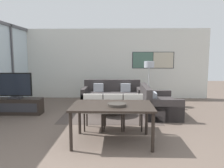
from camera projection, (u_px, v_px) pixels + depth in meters
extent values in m
plane|color=brown|center=(99.00, 161.00, 3.56)|extent=(24.00, 24.00, 0.00)
cube|color=silver|center=(111.00, 64.00, 8.85)|extent=(7.82, 0.06, 2.80)
cube|color=#2D2D33|center=(153.00, 60.00, 8.74)|extent=(1.67, 0.01, 0.66)
cube|color=#4C7060|center=(143.00, 60.00, 8.75)|extent=(0.80, 0.02, 0.62)
cube|color=beige|center=(163.00, 60.00, 8.72)|extent=(0.80, 0.02, 0.62)
cube|color=#515156|center=(13.00, 65.00, 7.58)|extent=(0.07, 0.08, 2.80)
cube|color=#473D38|center=(110.00, 114.00, 6.45)|extent=(2.76, 2.07, 0.01)
cube|color=black|center=(16.00, 106.00, 6.47)|extent=(1.52, 0.43, 0.47)
cube|color=#2D2D33|center=(13.00, 108.00, 6.25)|extent=(1.40, 0.01, 0.26)
cube|color=#2D2D33|center=(16.00, 98.00, 6.44)|extent=(0.36, 0.20, 0.05)
cube|color=#2D2D33|center=(16.00, 95.00, 6.43)|extent=(0.06, 0.03, 0.08)
cube|color=black|center=(15.00, 84.00, 6.39)|extent=(0.98, 0.04, 0.69)
cube|color=black|center=(15.00, 85.00, 6.36)|extent=(0.91, 0.01, 0.62)
cube|color=#383333|center=(112.00, 99.00, 7.74)|extent=(2.07, 0.99, 0.42)
cube|color=#383333|center=(112.00, 91.00, 8.13)|extent=(2.07, 0.16, 0.84)
cube|color=#383333|center=(85.00, 96.00, 7.76)|extent=(0.14, 0.99, 0.60)
cube|color=#383333|center=(139.00, 96.00, 7.70)|extent=(0.14, 0.99, 0.60)
cube|color=#B2B7C1|center=(99.00, 88.00, 7.94)|extent=(0.36, 0.12, 0.30)
cube|color=#B2B7C1|center=(126.00, 88.00, 7.91)|extent=(0.36, 0.12, 0.30)
cube|color=#383333|center=(159.00, 107.00, 6.40)|extent=(0.99, 1.62, 0.42)
cube|color=#383333|center=(145.00, 100.00, 6.38)|extent=(0.16, 1.62, 0.84)
cube|color=#383333|center=(165.00, 111.00, 5.65)|extent=(0.99, 0.14, 0.60)
cube|color=#383333|center=(155.00, 99.00, 7.12)|extent=(0.99, 0.14, 0.60)
cube|color=#B2B7C1|center=(154.00, 98.00, 6.00)|extent=(0.12, 0.36, 0.30)
cylinder|color=black|center=(110.00, 114.00, 6.45)|extent=(0.47, 0.47, 0.03)
cylinder|color=black|center=(110.00, 109.00, 6.43)|extent=(0.19, 0.19, 0.32)
cylinder|color=black|center=(110.00, 103.00, 6.41)|extent=(1.04, 1.04, 0.04)
cube|color=black|center=(112.00, 106.00, 4.27)|extent=(1.58, 1.01, 0.04)
cylinder|color=black|center=(71.00, 132.00, 3.90)|extent=(0.06, 0.06, 0.72)
cylinder|color=black|center=(153.00, 133.00, 3.85)|extent=(0.06, 0.06, 0.72)
cylinder|color=black|center=(80.00, 118.00, 4.78)|extent=(0.06, 0.06, 0.72)
cylinder|color=black|center=(147.00, 118.00, 4.73)|extent=(0.06, 0.06, 0.72)
cube|color=beige|center=(94.00, 110.00, 5.09)|extent=(0.46, 0.46, 0.06)
cube|color=beige|center=(93.00, 103.00, 4.86)|extent=(0.42, 0.05, 0.39)
cylinder|color=black|center=(84.00, 123.00, 4.93)|extent=(0.04, 0.04, 0.42)
cylinder|color=black|center=(102.00, 123.00, 4.92)|extent=(0.04, 0.04, 0.42)
cylinder|color=black|center=(87.00, 118.00, 5.33)|extent=(0.04, 0.04, 0.42)
cylinder|color=black|center=(103.00, 118.00, 5.31)|extent=(0.04, 0.04, 0.42)
cube|color=beige|center=(113.00, 110.00, 5.09)|extent=(0.46, 0.46, 0.06)
cube|color=beige|center=(113.00, 103.00, 4.86)|extent=(0.42, 0.05, 0.39)
cylinder|color=black|center=(104.00, 123.00, 4.92)|extent=(0.04, 0.04, 0.42)
cylinder|color=black|center=(122.00, 123.00, 4.91)|extent=(0.04, 0.04, 0.42)
cylinder|color=black|center=(105.00, 118.00, 5.32)|extent=(0.04, 0.04, 0.42)
cylinder|color=black|center=(122.00, 118.00, 5.31)|extent=(0.04, 0.04, 0.42)
cube|color=beige|center=(132.00, 110.00, 5.10)|extent=(0.46, 0.46, 0.06)
cube|color=beige|center=(133.00, 103.00, 4.87)|extent=(0.42, 0.05, 0.39)
cylinder|color=black|center=(124.00, 123.00, 4.94)|extent=(0.04, 0.04, 0.42)
cylinder|color=black|center=(142.00, 123.00, 4.92)|extent=(0.04, 0.04, 0.42)
cylinder|color=black|center=(124.00, 118.00, 5.33)|extent=(0.04, 0.04, 0.42)
cylinder|color=black|center=(140.00, 118.00, 5.32)|extent=(0.04, 0.04, 0.42)
cylinder|color=#332D28|center=(117.00, 105.00, 4.15)|extent=(0.35, 0.35, 0.05)
torus|color=#332D28|center=(117.00, 104.00, 4.15)|extent=(0.35, 0.35, 0.02)
cylinder|color=#2D2D33|center=(148.00, 105.00, 7.69)|extent=(0.28, 0.28, 0.02)
cylinder|color=#B7B7BC|center=(149.00, 86.00, 7.60)|extent=(0.03, 0.03, 1.29)
cylinder|color=#B2B7C1|center=(149.00, 64.00, 7.51)|extent=(0.35, 0.35, 0.22)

